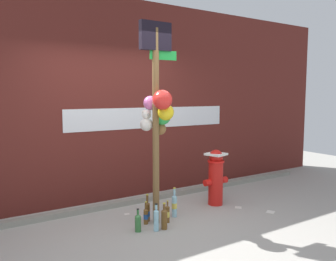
# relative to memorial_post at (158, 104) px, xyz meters

# --- Properties ---
(ground_plane) EXTENTS (14.00, 14.00, 0.00)m
(ground_plane) POSITION_rel_memorial_post_xyz_m (-0.19, -0.26, -1.59)
(ground_plane) COLOR #9E9B93
(building_wall) EXTENTS (10.00, 0.21, 3.26)m
(building_wall) POSITION_rel_memorial_post_xyz_m (-0.19, 1.38, 0.04)
(building_wall) COLOR #561E19
(building_wall) RESTS_ON ground_plane
(curb_strip) EXTENTS (8.00, 0.12, 0.08)m
(curb_strip) POSITION_rel_memorial_post_xyz_m (-0.19, 0.92, -1.55)
(curb_strip) COLOR gray
(curb_strip) RESTS_ON ground_plane
(memorial_post) EXTENTS (0.53, 0.50, 2.64)m
(memorial_post) POSITION_rel_memorial_post_xyz_m (0.00, 0.00, 0.00)
(memorial_post) COLOR brown
(memorial_post) RESTS_ON ground_plane
(fire_hydrant) EXTENTS (0.43, 0.34, 0.87)m
(fire_hydrant) POSITION_rel_memorial_post_xyz_m (1.16, 0.20, -1.14)
(fire_hydrant) COLOR red
(fire_hydrant) RESTS_ON ground_plane
(bottle_0) EXTENTS (0.06, 0.06, 0.30)m
(bottle_0) POSITION_rel_memorial_post_xyz_m (0.11, -0.05, -1.47)
(bottle_0) COLOR brown
(bottle_0) RESTS_ON ground_plane
(bottle_1) EXTENTS (0.08, 0.08, 0.34)m
(bottle_1) POSITION_rel_memorial_post_xyz_m (-0.04, -0.22, -1.45)
(bottle_1) COLOR brown
(bottle_1) RESTS_ON ground_plane
(bottle_2) EXTENTS (0.08, 0.08, 0.30)m
(bottle_2) POSITION_rel_memorial_post_xyz_m (-0.37, -0.11, -1.47)
(bottle_2) COLOR #337038
(bottle_2) RESTS_ON ground_plane
(bottle_3) EXTENTS (0.07, 0.07, 0.42)m
(bottle_3) POSITION_rel_memorial_post_xyz_m (0.31, 0.08, -1.42)
(bottle_3) COLOR #93CCE0
(bottle_3) RESTS_ON ground_plane
(bottle_4) EXTENTS (0.07, 0.07, 0.37)m
(bottle_4) POSITION_rel_memorial_post_xyz_m (-0.09, 0.14, -1.45)
(bottle_4) COLOR brown
(bottle_4) RESTS_ON ground_plane
(bottle_5) EXTENTS (0.06, 0.06, 0.31)m
(bottle_5) POSITION_rel_memorial_post_xyz_m (-0.16, 0.05, -1.48)
(bottle_5) COLOR brown
(bottle_5) RESTS_ON ground_plane
(bottle_6) EXTENTS (0.07, 0.07, 0.35)m
(bottle_6) POSITION_rel_memorial_post_xyz_m (-0.16, -0.21, -1.44)
(bottle_6) COLOR #93CCE0
(bottle_6) RESTS_ON ground_plane
(litter_0) EXTENTS (0.09, 0.07, 0.01)m
(litter_0) POSITION_rel_memorial_post_xyz_m (-0.21, 0.53, -1.59)
(litter_0) COLOR silver
(litter_0) RESTS_ON ground_plane
(litter_1) EXTENTS (0.14, 0.14, 0.01)m
(litter_1) POSITION_rel_memorial_post_xyz_m (1.35, -0.11, -1.59)
(litter_1) COLOR silver
(litter_1) RESTS_ON ground_plane
(litter_2) EXTENTS (0.17, 0.16, 0.01)m
(litter_2) POSITION_rel_memorial_post_xyz_m (1.61, -0.52, -1.59)
(litter_2) COLOR silver
(litter_2) RESTS_ON ground_plane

